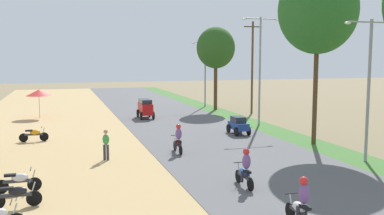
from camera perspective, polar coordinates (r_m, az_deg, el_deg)
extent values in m
cylinder|color=#A5A8AD|center=(14.96, -22.28, -12.70)|extent=(0.26, 0.05, 0.68)
cylinder|color=black|center=(14.85, -22.57, -11.35)|extent=(0.04, 0.54, 0.04)
cylinder|color=black|center=(17.11, -19.93, -11.10)|extent=(0.56, 0.06, 0.56)
cube|color=#333338|center=(17.11, -22.06, -10.56)|extent=(1.12, 0.12, 0.12)
ellipsoid|color=black|center=(17.06, -21.81, -10.11)|extent=(0.64, 0.28, 0.32)
cube|color=black|center=(17.07, -23.05, -9.74)|extent=(0.44, 0.20, 0.10)
cylinder|color=#A5A8AD|center=(17.04, -20.17, -10.24)|extent=(0.26, 0.05, 0.68)
cylinder|color=black|center=(16.94, -20.43, -9.05)|extent=(0.04, 0.54, 0.04)
cylinder|color=black|center=(18.92, -19.89, -9.40)|extent=(0.56, 0.06, 0.56)
cylinder|color=black|center=(19.04, -23.66, -9.47)|extent=(0.56, 0.06, 0.56)
cube|color=#333338|center=(18.92, -21.80, -8.92)|extent=(1.12, 0.12, 0.12)
ellipsoid|color=silver|center=(18.88, -21.58, -8.50)|extent=(0.64, 0.28, 0.32)
cube|color=black|center=(18.88, -22.69, -8.17)|extent=(0.44, 0.20, 0.10)
cylinder|color=#A5A8AD|center=(18.85, -20.10, -8.62)|extent=(0.26, 0.05, 0.68)
cylinder|color=black|center=(18.77, -20.33, -7.53)|extent=(0.04, 0.54, 0.04)
cylinder|color=black|center=(29.66, -18.77, -3.63)|extent=(0.56, 0.06, 0.56)
cylinder|color=black|center=(29.74, -21.16, -3.70)|extent=(0.56, 0.06, 0.56)
cube|color=#333338|center=(29.66, -19.98, -3.33)|extent=(1.12, 0.12, 0.12)
ellipsoid|color=orange|center=(29.64, -19.83, -3.06)|extent=(0.64, 0.28, 0.32)
cube|color=black|center=(29.64, -20.54, -2.85)|extent=(0.44, 0.20, 0.10)
cylinder|color=#A5A8AD|center=(29.62, -18.90, -3.12)|extent=(0.26, 0.05, 0.68)
cylinder|color=black|center=(29.57, -19.04, -2.42)|extent=(0.04, 0.54, 0.04)
cylinder|color=#99999E|center=(40.97, -19.33, 0.17)|extent=(0.05, 0.05, 2.10)
cone|color=red|center=(40.87, -19.39, 1.85)|extent=(2.20, 2.20, 0.55)
cylinder|color=#33333D|center=(23.32, -10.95, -5.80)|extent=(0.14, 0.14, 0.82)
cylinder|color=#33333D|center=(23.39, -11.36, -5.77)|extent=(0.14, 0.14, 0.82)
ellipsoid|color=#338C3F|center=(23.22, -11.20, -4.12)|extent=(0.43, 0.38, 0.56)
sphere|color=#9E7556|center=(23.15, -11.22, -3.12)|extent=(0.22, 0.22, 0.22)
cylinder|color=#4C351E|center=(27.79, 15.81, 2.22)|extent=(0.28, 0.28, 6.73)
ellipsoid|color=#276124|center=(27.86, 16.13, 12.13)|extent=(4.76, 4.76, 5.26)
cylinder|color=#4C351E|center=(44.65, 3.09, 3.02)|extent=(0.36, 0.36, 5.17)
ellipsoid|color=#28511C|center=(44.58, 3.12, 7.81)|extent=(3.90, 3.90, 4.19)
cylinder|color=gray|center=(23.99, 22.07, 1.97)|extent=(0.16, 0.16, 7.26)
cylinder|color=gray|center=(23.56, 21.10, 10.41)|extent=(1.40, 0.08, 0.08)
ellipsoid|color=silver|center=(23.14, 19.70, 10.37)|extent=(0.36, 0.20, 0.14)
cylinder|color=gray|center=(24.44, 23.73, 10.15)|extent=(1.40, 0.08, 0.08)
cylinder|color=gray|center=(34.81, 8.85, 4.66)|extent=(0.16, 0.16, 8.48)
cylinder|color=gray|center=(34.63, 7.91, 11.45)|extent=(1.40, 0.08, 0.08)
ellipsoid|color=silver|center=(34.34, 6.82, 11.39)|extent=(0.36, 0.20, 0.14)
cylinder|color=gray|center=(35.23, 10.02, 11.32)|extent=(1.40, 0.08, 0.08)
ellipsoid|color=silver|center=(35.54, 11.05, 11.15)|extent=(0.36, 0.20, 0.14)
cylinder|color=gray|center=(47.45, 1.73, 4.37)|extent=(0.16, 0.16, 7.06)
cylinder|color=gray|center=(47.22, 0.93, 8.46)|extent=(1.40, 0.08, 0.08)
ellipsoid|color=silver|center=(47.01, 0.11, 8.39)|extent=(0.36, 0.20, 0.14)
cylinder|color=gray|center=(47.66, 2.55, 8.44)|extent=(1.40, 0.08, 0.08)
ellipsoid|color=silver|center=(47.90, 3.35, 8.34)|extent=(0.36, 0.20, 0.14)
cylinder|color=brown|center=(42.25, 7.88, 5.14)|extent=(0.20, 0.20, 8.79)
cube|color=#473323|center=(42.33, 7.96, 10.41)|extent=(1.80, 0.10, 0.10)
cube|color=navy|center=(30.63, 6.08, -2.40)|extent=(0.84, 1.95, 0.50)
cube|color=#232B38|center=(30.61, 6.06, -1.55)|extent=(0.77, 1.10, 0.40)
cylinder|color=black|center=(30.23, 7.42, -3.07)|extent=(0.10, 0.60, 0.60)
cylinder|color=black|center=(29.86, 5.77, -3.17)|extent=(0.10, 0.60, 0.60)
cylinder|color=black|center=(31.49, 6.37, -2.67)|extent=(0.10, 0.60, 0.60)
cylinder|color=black|center=(31.14, 4.78, -2.75)|extent=(0.10, 0.60, 0.60)
cube|color=red|center=(38.51, -6.12, -0.15)|extent=(0.95, 2.40, 0.95)
cube|color=#232B38|center=(38.54, -6.16, 0.83)|extent=(0.87, 2.00, 0.35)
cylinder|color=black|center=(39.33, -7.11, -0.77)|extent=(0.12, 0.68, 0.68)
cylinder|color=black|center=(39.52, -5.58, -0.72)|extent=(0.12, 0.68, 0.68)
cylinder|color=black|center=(37.64, -6.67, -1.09)|extent=(0.12, 0.68, 0.68)
cylinder|color=black|center=(37.84, -5.07, -1.03)|extent=(0.12, 0.68, 0.68)
cylinder|color=black|center=(15.19, 12.70, -13.06)|extent=(0.06, 0.56, 0.56)
cube|color=#333338|center=(14.62, 13.94, -13.13)|extent=(0.12, 1.12, 0.12)
ellipsoid|color=silver|center=(14.64, 13.79, -12.52)|extent=(0.28, 0.64, 0.32)
cube|color=black|center=(14.31, 14.55, -12.48)|extent=(0.20, 0.44, 0.10)
cylinder|color=#A5A8AD|center=(15.05, 12.84, -12.16)|extent=(0.05, 0.26, 0.68)
cylinder|color=black|center=(14.89, 12.99, -10.88)|extent=(0.54, 0.04, 0.04)
ellipsoid|color=#724C8C|center=(14.25, 14.43, -10.87)|extent=(0.36, 0.28, 0.64)
sphere|color=red|center=(14.17, 14.39, -9.28)|extent=(0.28, 0.28, 0.28)
cylinder|color=#2D2D38|center=(14.47, 13.66, -13.26)|extent=(0.12, 0.12, 0.48)
cylinder|color=#2D2D38|center=(14.61, 14.63, -13.09)|extent=(0.12, 0.12, 0.48)
cylinder|color=black|center=(18.97, 6.08, -8.93)|extent=(0.06, 0.56, 0.56)
cylinder|color=black|center=(17.88, 7.64, -9.93)|extent=(0.06, 0.56, 0.56)
cube|color=#333338|center=(18.38, 6.84, -8.88)|extent=(0.12, 1.12, 0.12)
ellipsoid|color=#1E4CA5|center=(18.41, 6.75, -8.39)|extent=(0.28, 0.64, 0.32)
cube|color=black|center=(18.06, 7.21, -8.30)|extent=(0.20, 0.44, 0.10)
cylinder|color=#A5A8AD|center=(18.85, 6.16, -8.19)|extent=(0.05, 0.26, 0.68)
cylinder|color=black|center=(18.70, 6.24, -7.14)|extent=(0.54, 0.04, 0.04)
ellipsoid|color=#724C8C|center=(18.03, 7.12, -7.01)|extent=(0.36, 0.28, 0.64)
sphere|color=red|center=(17.98, 7.09, -5.75)|extent=(0.28, 0.28, 0.28)
cylinder|color=#2D2D38|center=(18.23, 6.56, -8.93)|extent=(0.12, 0.12, 0.48)
cylinder|color=#2D2D38|center=(18.34, 7.37, -8.85)|extent=(0.12, 0.12, 0.48)
cylinder|color=black|center=(25.18, -2.24, -5.02)|extent=(0.06, 0.56, 0.56)
cylinder|color=black|center=(24.01, -1.50, -5.59)|extent=(0.06, 0.56, 0.56)
cube|color=#333338|center=(24.56, -1.88, -4.89)|extent=(0.12, 1.12, 0.12)
ellipsoid|color=red|center=(24.60, -1.93, -4.53)|extent=(0.28, 0.64, 0.32)
cube|color=black|center=(24.24, -1.71, -4.41)|extent=(0.20, 0.44, 0.10)
cylinder|color=#A5A8AD|center=(25.07, -2.21, -4.44)|extent=(0.05, 0.26, 0.68)
cylinder|color=black|center=(24.94, -2.18, -3.63)|extent=(0.54, 0.04, 0.04)
ellipsoid|color=#724C8C|center=(24.24, -1.76, -3.45)|extent=(0.36, 0.28, 0.64)
sphere|color=red|center=(24.21, -1.79, -2.50)|extent=(0.28, 0.28, 0.28)
cylinder|color=#2D2D38|center=(24.42, -2.14, -4.90)|extent=(0.12, 0.12, 0.48)
cylinder|color=#2D2D38|center=(24.49, -1.50, -4.87)|extent=(0.12, 0.12, 0.48)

